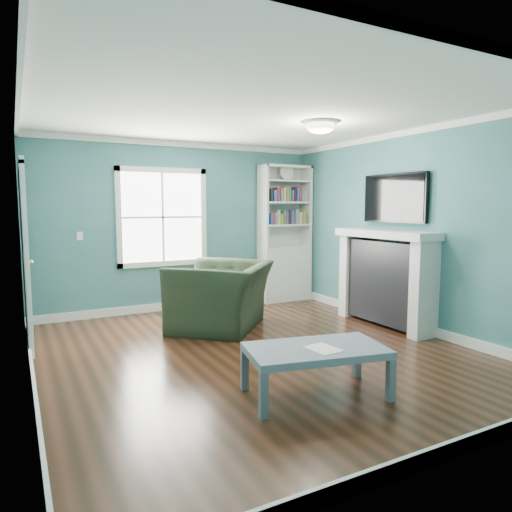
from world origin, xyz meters
name	(u,v)px	position (x,y,z in m)	size (l,w,h in m)	color
floor	(257,352)	(0.00, 0.00, 0.00)	(5.00, 5.00, 0.00)	black
room_walls	(257,210)	(0.00, 0.00, 1.58)	(5.00, 5.00, 5.00)	#2E6866
trim	(257,241)	(0.00, 0.00, 1.24)	(4.50, 5.00, 2.60)	white
window	(163,217)	(-0.30, 2.49, 1.45)	(1.40, 0.06, 1.50)	white
bookshelf	(284,247)	(1.77, 2.30, 0.92)	(0.90, 0.35, 2.31)	silver
fireplace	(385,279)	(2.08, 0.20, 0.64)	(0.44, 1.58, 1.30)	black
tv	(395,198)	(2.20, 0.20, 1.72)	(0.06, 1.10, 0.65)	black
door	(25,255)	(-2.22, 1.40, 1.07)	(0.12, 0.98, 2.17)	silver
ceiling_fixture	(321,126)	(0.90, 0.10, 2.55)	(0.38, 0.38, 0.15)	white
light_switch	(80,236)	(-1.50, 2.48, 1.20)	(0.08, 0.01, 0.12)	white
recliner	(222,285)	(0.09, 1.16, 0.58)	(1.33, 0.86, 1.16)	black
coffee_table	(316,353)	(-0.10, -1.26, 0.37)	(1.28, 0.87, 0.43)	#545B65
paper_sheet	(323,349)	(-0.08, -1.33, 0.43)	(0.22, 0.28, 0.00)	white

